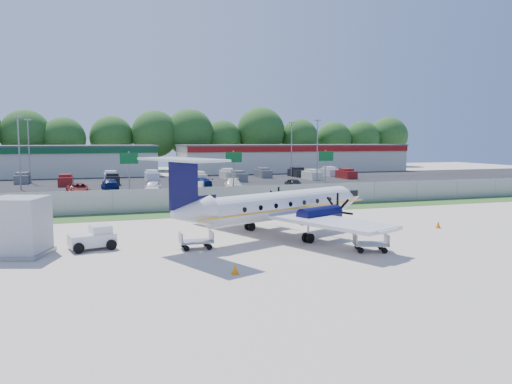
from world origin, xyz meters
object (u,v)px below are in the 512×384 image
object	(u,v)px
pushback_tug	(94,238)
baggage_cart_near	(196,241)
aircraft	(278,205)
baggage_cart_far	(371,243)
service_container	(19,228)

from	to	relation	value
pushback_tug	baggage_cart_near	distance (m)	5.81
aircraft	baggage_cart_far	world-z (taller)	aircraft
aircraft	baggage_cart_near	xyz separation A→B (m)	(-5.74, -2.02, -1.55)
baggage_cart_near	service_container	distance (m)	9.47
aircraft	service_container	distance (m)	15.09
baggage_cart_near	aircraft	bearing A→B (deg)	19.34
pushback_tug	baggage_cart_near	size ratio (longest dim) A/B	1.46
aircraft	pushback_tug	bearing A→B (deg)	-178.85
pushback_tug	aircraft	bearing A→B (deg)	1.15
baggage_cart_near	baggage_cart_far	world-z (taller)	baggage_cart_near
baggage_cart_near	pushback_tug	bearing A→B (deg)	162.04
aircraft	baggage_cart_far	size ratio (longest dim) A/B	7.92
pushback_tug	service_container	world-z (taller)	service_container
pushback_tug	service_container	bearing A→B (deg)	-173.25
service_container	pushback_tug	bearing A→B (deg)	6.75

